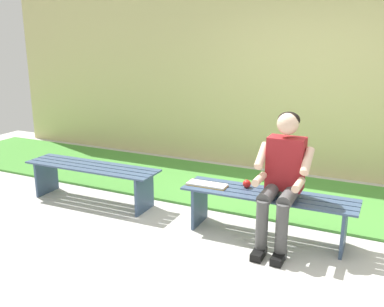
# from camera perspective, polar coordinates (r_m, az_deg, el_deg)

# --- Properties ---
(ground_plane) EXTENTS (10.00, 7.00, 0.04)m
(ground_plane) POSITION_cam_1_polar(r_m,az_deg,el_deg) (4.02, -9.68, -13.84)
(ground_plane) COLOR beige
(grass_strip) EXTENTS (9.00, 1.60, 0.03)m
(grass_strip) POSITION_cam_1_polar(r_m,az_deg,el_deg) (5.73, 2.79, -4.06)
(grass_strip) COLOR #478C38
(grass_strip) RESTS_ON ground
(brick_wall) EXTENTS (9.50, 0.24, 3.01)m
(brick_wall) POSITION_cam_1_polar(r_m,az_deg,el_deg) (6.31, 11.89, 11.30)
(brick_wall) COLOR #D1C684
(brick_wall) RESTS_ON ground
(bench_near) EXTENTS (1.69, 0.45, 0.45)m
(bench_near) POSITION_cam_1_polar(r_m,az_deg,el_deg) (4.26, 10.02, -6.63)
(bench_near) COLOR #384C6B
(bench_near) RESTS_ON ground
(bench_far) EXTENTS (1.67, 0.45, 0.45)m
(bench_far) POSITION_cam_1_polar(r_m,az_deg,el_deg) (5.20, -13.16, -2.72)
(bench_far) COLOR #384C6B
(bench_far) RESTS_ON ground
(person_seated) EXTENTS (0.50, 0.69, 1.26)m
(person_seated) POSITION_cam_1_polar(r_m,az_deg,el_deg) (4.02, 11.89, -2.83)
(person_seated) COLOR maroon
(person_seated) RESTS_ON ground
(apple) EXTENTS (0.08, 0.08, 0.08)m
(apple) POSITION_cam_1_polar(r_m,az_deg,el_deg) (4.34, 7.31, -4.01)
(apple) COLOR red
(apple) RESTS_ON bench_near
(book_open) EXTENTS (0.41, 0.17, 0.02)m
(book_open) POSITION_cam_1_polar(r_m,az_deg,el_deg) (4.37, 2.02, -4.17)
(book_open) COLOR white
(book_open) RESTS_ON bench_near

